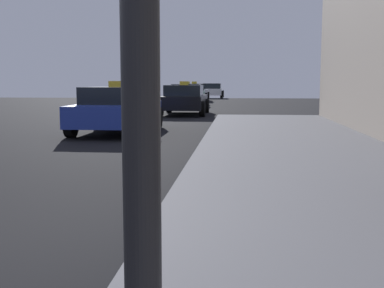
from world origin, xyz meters
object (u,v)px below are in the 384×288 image
(car_green, at_px, (187,95))
(car_silver, at_px, (194,92))
(car_blue, at_px, (117,109))
(car_white, at_px, (212,91))
(car_black, at_px, (184,100))

(car_green, xyz_separation_m, car_silver, (-0.12, 6.56, -0.00))
(car_blue, distance_m, car_silver, 22.81)
(car_blue, bearing_deg, car_white, 88.03)
(car_green, distance_m, car_white, 14.00)
(car_silver, distance_m, car_white, 7.47)
(car_green, xyz_separation_m, car_white, (0.78, 13.98, -0.00))
(car_blue, height_order, car_black, same)
(car_silver, height_order, car_white, car_silver)
(car_blue, relative_size, car_green, 1.05)
(car_green, height_order, car_silver, same)
(car_white, bearing_deg, car_silver, -96.96)
(car_blue, distance_m, car_white, 30.24)
(car_black, relative_size, car_green, 1.03)
(car_black, distance_m, car_green, 8.45)
(car_green, bearing_deg, car_silver, 91.08)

